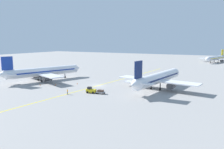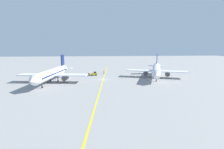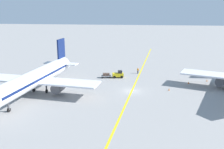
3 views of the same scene
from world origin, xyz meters
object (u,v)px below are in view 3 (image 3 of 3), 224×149
at_px(traffic_cone_by_wingtip, 169,89).
at_px(baggage_cart_trailing, 106,75).
at_px(traffic_cone_mid_apron, 189,83).
at_px(airplane_adjacent_stand, 36,78).
at_px(ground_crew_worker, 138,70).
at_px(traffic_cone_near_nose, 207,80).
at_px(baggage_tug_white, 118,74).

bearing_deg(traffic_cone_by_wingtip, baggage_cart_trailing, -29.83).
height_order(baggage_cart_trailing, traffic_cone_mid_apron, baggage_cart_trailing).
bearing_deg(airplane_adjacent_stand, ground_crew_worker, -136.64).
distance_m(ground_crew_worker, traffic_cone_near_nose, 18.93).
bearing_deg(airplane_adjacent_stand, baggage_tug_white, -136.81).
height_order(ground_crew_worker, traffic_cone_mid_apron, ground_crew_worker).
bearing_deg(traffic_cone_near_nose, baggage_cart_trailing, -1.20).
bearing_deg(baggage_tug_white, traffic_cone_near_nose, 177.37).
relative_size(baggage_cart_trailing, ground_crew_worker, 1.66).
bearing_deg(airplane_adjacent_stand, traffic_cone_by_wingtip, -168.31).
relative_size(airplane_adjacent_stand, traffic_cone_mid_apron, 64.57).
distance_m(traffic_cone_near_nose, traffic_cone_mid_apron, 5.64).
xyz_separation_m(traffic_cone_mid_apron, traffic_cone_by_wingtip, (5.44, 6.04, 0.00)).
bearing_deg(traffic_cone_by_wingtip, airplane_adjacent_stand, 11.69).
bearing_deg(traffic_cone_mid_apron, ground_crew_worker, -33.80).
distance_m(baggage_tug_white, traffic_cone_near_nose, 23.17).
distance_m(airplane_adjacent_stand, traffic_cone_mid_apron, 37.05).
bearing_deg(ground_crew_worker, traffic_cone_by_wingtip, 116.90).
bearing_deg(baggage_cart_trailing, ground_crew_worker, -146.86).
relative_size(traffic_cone_near_nose, traffic_cone_by_wingtip, 1.00).
xyz_separation_m(baggage_tug_white, traffic_cone_by_wingtip, (-12.66, 9.64, -0.63)).
relative_size(airplane_adjacent_stand, traffic_cone_by_wingtip, 64.57).
bearing_deg(traffic_cone_near_nose, traffic_cone_mid_apron, 26.71).
height_order(ground_crew_worker, traffic_cone_by_wingtip, ground_crew_worker).
relative_size(ground_crew_worker, traffic_cone_by_wingtip, 3.05).
xyz_separation_m(airplane_adjacent_stand, traffic_cone_near_nose, (-39.88, -14.66, -3.43)).
bearing_deg(traffic_cone_mid_apron, traffic_cone_by_wingtip, 48.02).
height_order(baggage_tug_white, traffic_cone_mid_apron, baggage_tug_white).
xyz_separation_m(baggage_tug_white, ground_crew_worker, (-5.22, -5.02, 0.01)).
xyz_separation_m(ground_crew_worker, traffic_cone_mid_apron, (-12.88, 8.62, -0.63)).
bearing_deg(traffic_cone_near_nose, airplane_adjacent_stand, 20.18).
distance_m(baggage_cart_trailing, traffic_cone_by_wingtip, 18.36).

